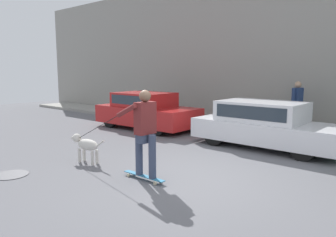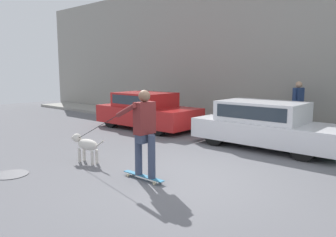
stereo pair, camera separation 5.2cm
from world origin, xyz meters
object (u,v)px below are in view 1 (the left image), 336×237
Objects in this scene: parked_car_0 at (146,111)px; parked_car_1 at (265,125)px; skateboarder at (145,129)px; pedestrian_with_bag at (297,104)px; dog at (86,145)px.

parked_car_1 is at bearing -0.75° from parked_car_0.
pedestrian_with_bag is at bearing -95.45° from skateboarder.
pedestrian_with_bag is at bearing -117.97° from dog.
dog is 2.03m from skateboarder.
parked_car_0 is 3.71× the size of dog.
parked_car_1 is 4.92m from dog.
parked_car_1 is at bearing -97.44° from skateboarder.
skateboarder is 1.64× the size of pedestrian_with_bag.
pedestrian_with_bag is at bearing 88.19° from parked_car_1.
dog is at bearing 0.63° from skateboarder.
skateboarder is at bearing 174.12° from dog.
dog is at bearing -103.75° from pedestrian_with_bag.
dog is at bearing -120.54° from parked_car_1.
dog is (2.20, -4.24, -0.22)m from parked_car_0.
skateboarder is at bearing -87.74° from pedestrian_with_bag.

